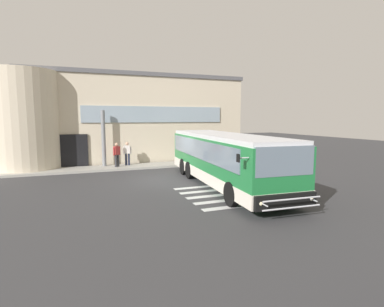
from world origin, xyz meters
The scene contains 8 objects.
ground_plane centered at (0.00, 0.00, -0.01)m, with size 80.00×90.00×0.02m, color #353538.
bay_paint_stripes centered at (2.00, -4.20, 0.00)m, with size 4.40×3.96×0.01m.
terminal_building centered at (-0.66, 11.53, 3.46)m, with size 18.56×13.80×6.94m.
boarding_curb centered at (0.00, 4.80, 0.07)m, with size 20.76×2.00×0.15m, color #9E9B93.
entry_support_column centered at (-2.94, 5.40, 2.11)m, with size 0.28×0.28×3.91m, color slate.
bus_main_foreground centered at (2.49, -2.46, 1.33)m, with size 3.65×11.37×2.70m.
passenger_near_column centered at (-2.14, 4.69, 1.08)m, with size 0.52×0.38×1.68m.
passenger_by_doorway centered at (-1.35, 5.14, 1.11)m, with size 0.58×0.43×1.68m.
Camera 1 is at (-4.45, -16.02, 3.51)m, focal length 27.43 mm.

